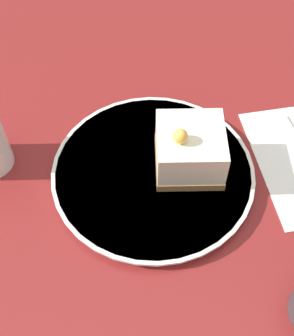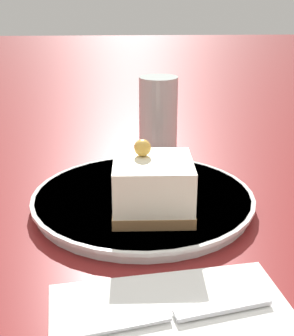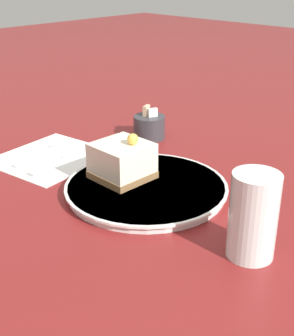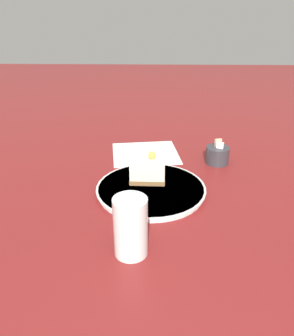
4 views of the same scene
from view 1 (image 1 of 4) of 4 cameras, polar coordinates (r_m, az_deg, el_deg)
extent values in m
plane|color=maroon|center=(0.62, -0.24, -3.18)|extent=(4.00, 4.00, 0.00)
cylinder|color=silver|center=(0.63, 0.74, -0.71)|extent=(0.26, 0.26, 0.02)
cylinder|color=silver|center=(0.62, 0.74, -0.41)|extent=(0.27, 0.27, 0.00)
cube|color=olive|center=(0.62, 5.09, 0.84)|extent=(0.09, 0.09, 0.01)
cube|color=white|center=(0.60, 5.30, 2.61)|extent=(0.09, 0.09, 0.05)
sphere|color=#EFB747|center=(0.56, 4.10, 3.88)|extent=(0.02, 0.02, 0.02)
cube|color=silver|center=(0.70, 17.37, 3.64)|extent=(0.03, 0.08, 0.00)
camera|label=2|loc=(0.69, 51.00, 11.50)|focal=50.00mm
camera|label=3|loc=(0.99, -38.40, 36.35)|focal=50.00mm
camera|label=4|loc=(0.77, -68.35, 15.15)|focal=35.00mm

